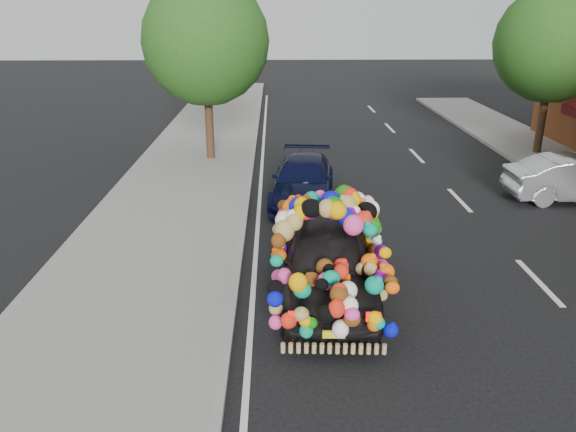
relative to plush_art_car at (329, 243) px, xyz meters
name	(u,v)px	position (x,y,z in m)	size (l,w,h in m)	color
ground	(356,284)	(0.60, 0.41, -1.06)	(100.00, 100.00, 0.00)	black
sidewalk	(134,284)	(-3.70, 0.41, -1.00)	(4.00, 60.00, 0.12)	gray
kerb	(235,282)	(-1.75, 0.41, -1.00)	(0.15, 60.00, 0.13)	gray
lane_markings	(539,282)	(4.20, 0.41, -1.06)	(6.00, 50.00, 0.01)	silver
tree_near_sidewalk	(205,41)	(-3.20, 9.91, 2.96)	(4.20, 4.20, 6.13)	#332114
tree_far_b	(554,44)	(8.60, 10.41, 2.83)	(4.00, 4.00, 5.90)	#332114
plush_art_car	(329,243)	(0.00, 0.00, 0.00)	(2.26, 4.49, 2.08)	black
navy_sedan	(303,180)	(-0.18, 5.48, -0.48)	(1.64, 4.04, 1.17)	black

